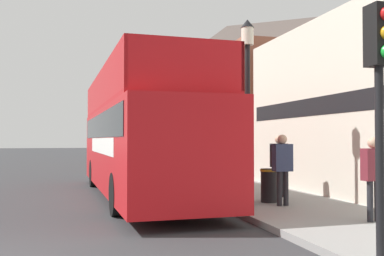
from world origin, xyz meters
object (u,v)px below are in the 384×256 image
Objects in this scene: tour_bus at (139,141)px; lamp_post_nearest at (248,77)px; parked_car_ahead_of_bus at (125,161)px; traffic_signal at (380,72)px; pedestrian_nearest at (373,171)px; pedestrian_second at (282,163)px; lamp_post_second at (181,103)px; litter_bin at (269,184)px; pedestrian_third at (279,160)px.

lamp_post_nearest is (2.34, -3.32, 1.68)m from tour_bus.
traffic_signal is at bearing -82.21° from parked_car_ahead_of_bus.
lamp_post_nearest is at bearing -56.82° from tour_bus.
lamp_post_nearest is at bearing 116.79° from pedestrian_nearest.
parked_car_ahead_of_bus is 12.63m from pedestrian_second.
lamp_post_second reaches higher than traffic_signal.
traffic_signal is (1.50, -17.42, 2.00)m from parked_car_ahead_of_bus.
parked_car_ahead_of_bus is 1.33× the size of traffic_signal.
litter_bin is at bearing -48.75° from tour_bus.
pedestrian_second is at bearing -113.11° from pedestrian_third.
pedestrian_second is (-0.81, 2.44, 0.05)m from pedestrian_nearest.
lamp_post_nearest is (-0.71, 0.55, 2.22)m from pedestrian_second.
litter_bin is (-0.05, 0.69, -0.60)m from pedestrian_second.
parked_car_ahead_of_bus is 5.29× the size of litter_bin.
pedestrian_third is at bearing -77.57° from lamp_post_second.
lamp_post_second is at bearing 95.21° from pedestrian_second.
pedestrian_nearest is at bearing -74.40° from parked_car_ahead_of_bus.
pedestrian_third is at bearing 51.14° from litter_bin.
parked_car_ahead_of_bus is 2.62× the size of pedestrian_second.
tour_bus is at bearing 121.36° from pedestrian_nearest.
lamp_post_nearest is at bearing -89.84° from lamp_post_second.
lamp_post_nearest is (1.83, -11.81, 2.72)m from parked_car_ahead_of_bus.
pedestrian_third is 6.86m from lamp_post_second.
litter_bin is at bearing -75.10° from parked_car_ahead_of_bus.
traffic_signal reaches higher than pedestrian_nearest.
litter_bin is (0.66, 0.13, -2.82)m from lamp_post_nearest.
tour_bus is 2.49× the size of lamp_post_second.
pedestrian_third is (-0.13, 4.04, 0.04)m from pedestrian_nearest.
pedestrian_second is at bearing -38.04° from lamp_post_nearest.
tour_bus is 4.40m from pedestrian_third.
parked_car_ahead_of_bus is 11.25m from pedestrian_third.
parked_car_ahead_of_bus is 12.25m from lamp_post_nearest.
lamp_post_second is (0.31, 13.03, 0.62)m from traffic_signal.
pedestrian_second is at bearing -75.53° from parked_car_ahead_of_bus.
pedestrian_second is at bearing -84.79° from lamp_post_second.
pedestrian_nearest is 1.93× the size of litter_bin.
pedestrian_nearest is at bearing -60.59° from tour_bus.
pedestrian_nearest is at bearing -63.21° from lamp_post_nearest.
parked_car_ahead_of_bus is at bearing 102.74° from pedestrian_nearest.
lamp_post_nearest is at bearing 141.96° from pedestrian_second.
pedestrian_second is (3.04, -3.87, -0.54)m from tour_bus.
parked_car_ahead_of_bus is at bearing 112.43° from lamp_post_second.
lamp_post_second is at bearing 102.43° from pedestrian_third.
lamp_post_nearest is 1.04× the size of lamp_post_second.
lamp_post_second is at bearing 90.16° from lamp_post_nearest.
pedestrian_second is 2.02× the size of litter_bin.
pedestrian_nearest is 3.56m from traffic_signal.
lamp_post_nearest is at bearing -78.31° from parked_car_ahead_of_bus.
pedestrian_nearest is at bearing -88.19° from pedestrian_third.
tour_bus is 3.28× the size of traffic_signal.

